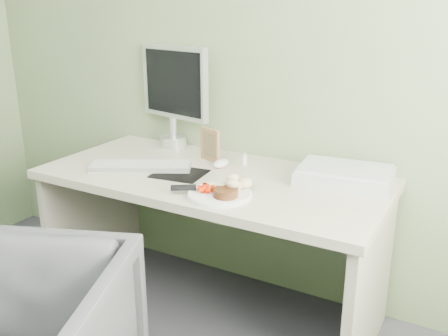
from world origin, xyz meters
The scene contains 14 objects.
wall_back centered at (0.00, 2.00, 1.35)m, with size 3.50×3.50×0.00m, color gray.
desk centered at (0.00, 1.62, 0.55)m, with size 1.60×0.75×0.73m.
plate centered at (0.17, 1.41, 0.74)m, with size 0.27×0.27×0.01m, color white.
steak centered at (0.21, 1.39, 0.76)m, with size 0.10×0.10×0.03m, color black.
potato_pile centered at (0.20, 1.47, 0.77)m, with size 0.11×0.08×0.06m, color tan.
carrot_heap centered at (0.11, 1.39, 0.76)m, with size 0.06×0.05×0.04m, color #FF2F05.
steak_knife centered at (0.06, 1.38, 0.76)m, with size 0.25×0.16×0.02m.
mousepad centered at (-0.13, 1.56, 0.73)m, with size 0.23×0.20×0.00m, color black.
keyboard centered at (-0.34, 1.53, 0.75)m, with size 0.47×0.14×0.02m, color white.
computer_mouse centered at (-0.02, 1.74, 0.75)m, with size 0.06×0.11×0.04m, color white.
photo_frame centered at (-0.12, 1.81, 0.81)m, with size 0.13×0.02×0.16m, color #A57B4D.
eyedrop_bottle centered at (0.07, 1.82, 0.76)m, with size 0.02×0.02×0.07m.
scanner centered at (0.57, 1.81, 0.76)m, with size 0.41×0.27×0.06m, color silver.
monitor centered at (-0.42, 1.94, 1.04)m, with size 0.45×0.16×0.54m.
Camera 1 is at (1.11, -0.25, 1.49)m, focal length 40.00 mm.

